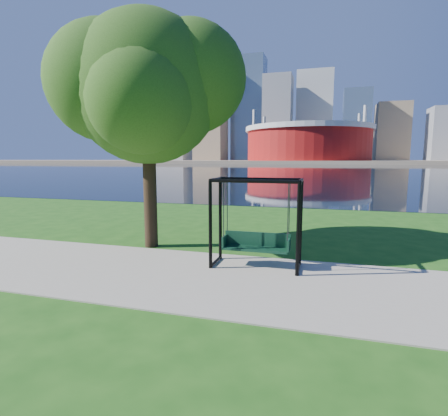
% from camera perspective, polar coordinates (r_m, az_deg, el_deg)
% --- Properties ---
extents(ground, '(900.00, 900.00, 0.00)m').
position_cam_1_polar(ground, '(8.63, 0.41, -10.51)').
color(ground, '#1E5114').
rests_on(ground, ground).
extents(path, '(120.00, 4.00, 0.03)m').
position_cam_1_polar(path, '(8.17, -0.56, -11.47)').
color(path, '#9E937F').
rests_on(path, ground).
extents(river, '(900.00, 180.00, 0.02)m').
position_cam_1_polar(river, '(109.94, 15.14, 6.25)').
color(river, black).
rests_on(river, ground).
extents(far_bank, '(900.00, 228.00, 2.00)m').
position_cam_1_polar(far_bank, '(313.89, 15.95, 7.32)').
color(far_bank, '#937F60').
rests_on(far_bank, ground).
extents(stadium, '(83.00, 83.00, 32.00)m').
position_cam_1_polar(stadium, '(243.46, 13.55, 10.43)').
color(stadium, maroon).
rests_on(stadium, far_bank).
extents(skyline, '(392.00, 66.00, 96.50)m').
position_cam_1_polar(skyline, '(329.01, 15.44, 13.44)').
color(skyline, gray).
rests_on(skyline, far_bank).
extents(swing, '(2.22, 0.98, 2.27)m').
position_cam_1_polar(swing, '(8.81, 5.30, -2.78)').
color(swing, black).
rests_on(swing, ground).
extents(park_tree, '(5.72, 5.17, 7.10)m').
position_cam_1_polar(park_tree, '(11.32, -12.57, 18.98)').
color(park_tree, black).
rests_on(park_tree, ground).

